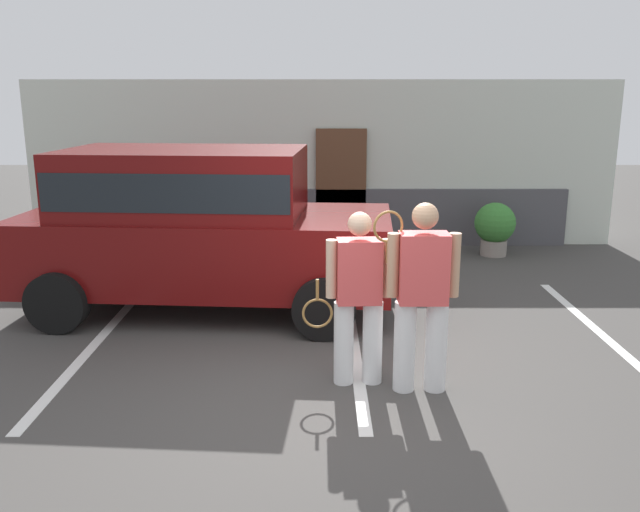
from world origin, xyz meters
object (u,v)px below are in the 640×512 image
parked_suv (199,222)px  potted_plant_by_porch (496,226)px  tennis_player_man (359,297)px  tennis_player_woman (423,295)px

parked_suv → potted_plant_by_porch: (4.51, 2.92, -0.64)m
parked_suv → tennis_player_man: (1.89, -2.24, -0.28)m
parked_suv → tennis_player_man: 2.95m
tennis_player_man → potted_plant_by_porch: size_ratio=1.84×
tennis_player_man → tennis_player_woman: 0.60m
parked_suv → tennis_player_woman: bearing=-40.2°
parked_suv → tennis_player_woman: size_ratio=2.65×
tennis_player_man → parked_suv: bearing=-52.7°
tennis_player_man → potted_plant_by_porch: 5.80m
tennis_player_man → tennis_player_woman: (0.57, -0.17, 0.07)m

